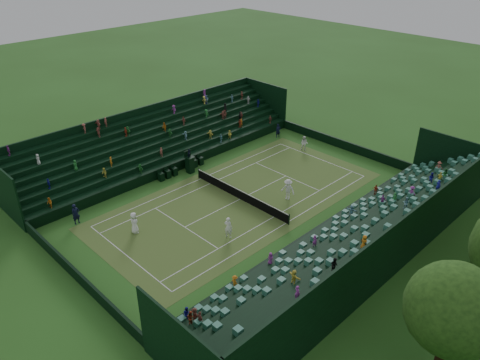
{
  "coord_description": "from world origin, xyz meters",
  "views": [
    {
      "loc": [
        25.98,
        -25.56,
        21.84
      ],
      "look_at": [
        0.0,
        0.0,
        2.0
      ],
      "focal_mm": 35.0,
      "sensor_mm": 36.0,
      "label": 1
    }
  ],
  "objects_px": {
    "tennis_net": "(240,194)",
    "player_far_east": "(288,189)",
    "umpire_chair": "(190,163)",
    "player_far_west": "(304,143)",
    "player_near_east": "(228,227)",
    "player_near_west": "(134,223)"
  },
  "relations": [
    {
      "from": "umpire_chair",
      "to": "player_far_east",
      "type": "bearing_deg",
      "value": 16.18
    },
    {
      "from": "tennis_net",
      "to": "umpire_chair",
      "type": "relative_size",
      "value": 4.55
    },
    {
      "from": "player_near_west",
      "to": "player_far_east",
      "type": "bearing_deg",
      "value": -91.2
    },
    {
      "from": "player_near_west",
      "to": "player_near_east",
      "type": "xyz_separation_m",
      "value": [
        5.78,
        4.92,
        0.01
      ]
    },
    {
      "from": "player_near_east",
      "to": "player_far_east",
      "type": "xyz_separation_m",
      "value": [
        -0.56,
        7.91,
        0.07
      ]
    },
    {
      "from": "player_far_west",
      "to": "player_far_east",
      "type": "xyz_separation_m",
      "value": [
        5.57,
        -9.35,
        0.17
      ]
    },
    {
      "from": "player_far_west",
      "to": "player_far_east",
      "type": "distance_m",
      "value": 10.88
    },
    {
      "from": "player_near_west",
      "to": "player_far_west",
      "type": "relative_size",
      "value": 1.12
    },
    {
      "from": "player_far_west",
      "to": "player_far_east",
      "type": "bearing_deg",
      "value": -83.87
    },
    {
      "from": "player_far_east",
      "to": "umpire_chair",
      "type": "bearing_deg",
      "value": -178.78
    },
    {
      "from": "tennis_net",
      "to": "player_far_east",
      "type": "distance_m",
      "value": 4.34
    },
    {
      "from": "tennis_net",
      "to": "player_far_east",
      "type": "xyz_separation_m",
      "value": [
        2.97,
        3.13,
        0.47
      ]
    },
    {
      "from": "player_far_east",
      "to": "player_near_west",
      "type": "bearing_deg",
      "value": -127.1
    },
    {
      "from": "player_near_east",
      "to": "player_far_east",
      "type": "relative_size",
      "value": 0.93
    },
    {
      "from": "umpire_chair",
      "to": "player_near_east",
      "type": "bearing_deg",
      "value": -24.47
    },
    {
      "from": "player_far_west",
      "to": "player_near_west",
      "type": "bearing_deg",
      "value": -113.75
    },
    {
      "from": "player_near_west",
      "to": "player_near_east",
      "type": "height_order",
      "value": "player_near_east"
    },
    {
      "from": "tennis_net",
      "to": "player_far_west",
      "type": "xyz_separation_m",
      "value": [
        -2.6,
        12.47,
        0.3
      ]
    },
    {
      "from": "umpire_chair",
      "to": "player_far_east",
      "type": "xyz_separation_m",
      "value": [
        10.26,
        2.98,
        -0.1
      ]
    },
    {
      "from": "player_near_east",
      "to": "player_far_west",
      "type": "xyz_separation_m",
      "value": [
        -6.13,
        17.25,
        -0.1
      ]
    },
    {
      "from": "umpire_chair",
      "to": "player_near_east",
      "type": "height_order",
      "value": "umpire_chair"
    },
    {
      "from": "umpire_chair",
      "to": "player_far_west",
      "type": "xyz_separation_m",
      "value": [
        4.7,
        12.33,
        -0.27
      ]
    }
  ]
}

